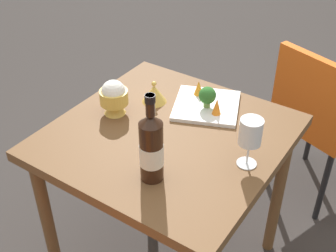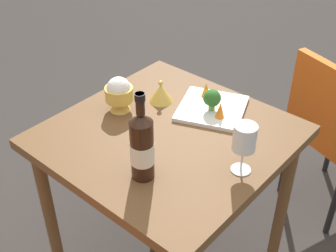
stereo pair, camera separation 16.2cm
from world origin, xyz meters
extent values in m
cube|color=brown|center=(0.00, 0.00, 0.73)|extent=(0.81, 0.81, 0.04)
cylinder|color=brown|center=(-0.35, -0.35, 0.36)|extent=(0.05, 0.05, 0.71)
cylinder|color=brown|center=(0.35, -0.35, 0.36)|extent=(0.05, 0.05, 0.71)
cylinder|color=brown|center=(0.35, 0.35, 0.36)|extent=(0.05, 0.05, 0.71)
cube|color=orange|center=(-0.37, -0.87, 0.44)|extent=(0.51, 0.51, 0.02)
cube|color=orange|center=(-0.31, -0.70, 0.65)|extent=(0.39, 0.17, 0.40)
cylinder|color=black|center=(-0.27, -1.09, 0.21)|extent=(0.03, 0.03, 0.43)
cylinder|color=black|center=(-0.15, -0.77, 0.21)|extent=(0.03, 0.03, 0.43)
cylinder|color=black|center=(-0.48, -0.66, 0.21)|extent=(0.03, 0.03, 0.43)
cylinder|color=black|center=(-0.09, 0.23, 0.86)|extent=(0.08, 0.07, 0.21)
cone|color=black|center=(-0.09, 0.23, 0.98)|extent=(0.08, 0.07, 0.03)
cylinder|color=black|center=(-0.09, 0.23, 1.03)|extent=(0.03, 0.03, 0.07)
cylinder|color=black|center=(-0.09, 0.23, 1.05)|extent=(0.03, 0.03, 0.02)
cylinder|color=silver|center=(-0.09, 0.23, 0.85)|extent=(0.08, 0.08, 0.07)
cylinder|color=white|center=(-0.32, 0.00, 0.75)|extent=(0.07, 0.07, 0.00)
cylinder|color=white|center=(-0.32, 0.00, 0.80)|extent=(0.01, 0.01, 0.08)
cylinder|color=white|center=(-0.32, 0.00, 0.89)|extent=(0.08, 0.08, 0.09)
cone|color=gold|center=(0.24, 0.01, 0.78)|extent=(0.08, 0.08, 0.04)
cylinder|color=gold|center=(0.24, 0.01, 0.83)|extent=(0.11, 0.11, 0.05)
sphere|color=white|center=(0.24, 0.01, 0.85)|extent=(0.09, 0.09, 0.09)
cone|color=gold|center=(0.16, -0.15, 0.79)|extent=(0.10, 0.10, 0.07)
sphere|color=gold|center=(0.16, -0.15, 0.84)|extent=(0.02, 0.02, 0.02)
cube|color=white|center=(-0.03, -0.23, 0.76)|extent=(0.33, 0.33, 0.02)
cylinder|color=#729E4C|center=(-0.04, -0.21, 0.78)|extent=(0.03, 0.03, 0.03)
sphere|color=#2D6B28|center=(-0.04, -0.21, 0.82)|extent=(0.07, 0.07, 0.07)
cone|color=orange|center=(-0.10, -0.19, 0.80)|extent=(0.03, 0.03, 0.07)
cone|color=orange|center=(0.03, -0.27, 0.80)|extent=(0.04, 0.04, 0.06)
camera|label=1|loc=(-0.73, 1.10, 1.73)|focal=47.77mm
camera|label=2|loc=(-0.86, 1.00, 1.73)|focal=47.77mm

